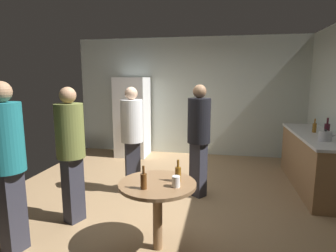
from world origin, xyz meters
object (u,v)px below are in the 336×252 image
wine_bottle_on_counter (327,130)px  beer_bottle_amber (178,174)px  person_in_black_shirt (199,132)px  plastic_cup_white (176,182)px  beer_bottle_brown (144,181)px  person_in_teal_shirt (7,155)px  refrigerator (132,117)px  person_in_olive_shirt (71,145)px  kettle (325,136)px  person_in_white_shirt (132,132)px  foreground_table (157,192)px  beer_bottle_on_counter (314,127)px

wine_bottle_on_counter → beer_bottle_amber: wine_bottle_on_counter is taller
person_in_black_shirt → plastic_cup_white: bearing=34.8°
beer_bottle_brown → person_in_teal_shirt: person_in_teal_shirt is taller
refrigerator → beer_bottle_amber: 3.74m
refrigerator → beer_bottle_amber: bearing=-64.7°
wine_bottle_on_counter → plastic_cup_white: 2.74m
wine_bottle_on_counter → person_in_olive_shirt: (-3.34, -1.45, -0.03)m
person_in_black_shirt → beer_bottle_amber: bearing=34.2°
beer_bottle_amber → person_in_teal_shirt: size_ratio=0.13×
wine_bottle_on_counter → kettle: bearing=-111.7°
person_in_teal_shirt → person_in_olive_shirt: bearing=80.9°
refrigerator → beer_bottle_brown: size_ratio=7.83×
kettle → person_in_black_shirt: person_in_black_shirt is taller
plastic_cup_white → person_in_white_shirt: 1.76m
kettle → plastic_cup_white: bearing=-138.0°
foreground_table → plastic_cup_white: 0.27m
refrigerator → beer_bottle_on_counter: bearing=-18.5°
foreground_table → person_in_white_shirt: 1.62m
beer_bottle_amber → beer_bottle_brown: same height
person_in_white_shirt → person_in_olive_shirt: size_ratio=0.98×
beer_bottle_brown → person_in_teal_shirt: size_ratio=0.13×
plastic_cup_white → person_in_olive_shirt: size_ratio=0.07×
kettle → plastic_cup_white: (-1.88, -1.69, -0.18)m
refrigerator → beer_bottle_brown: (1.30, -3.64, -0.08)m
beer_bottle_on_counter → person_in_olive_shirt: (-3.30, -1.90, 0.01)m
wine_bottle_on_counter → refrigerator: bearing=155.4°
beer_bottle_brown → plastic_cup_white: beer_bottle_brown is taller
person_in_black_shirt → refrigerator: bearing=-101.7°
kettle → beer_bottle_brown: size_ratio=1.06×
kettle → foreground_table: 2.66m
wine_bottle_on_counter → person_in_teal_shirt: bearing=-149.4°
person_in_white_shirt → person_in_black_shirt: (1.03, 0.05, 0.02)m
wine_bottle_on_counter → person_in_black_shirt: size_ratio=0.18×
person_in_teal_shirt → wine_bottle_on_counter: bearing=43.9°
foreground_table → beer_bottle_on_counter: bearing=46.9°
beer_bottle_brown → refrigerator: bearing=109.7°
wine_bottle_on_counter → person_in_white_shirt: (-2.90, -0.42, -0.05)m
beer_bottle_brown → person_in_olive_shirt: size_ratio=0.14×
beer_bottle_on_counter → beer_bottle_brown: size_ratio=1.00×
beer_bottle_on_counter → kettle: bearing=-94.0°
kettle → person_in_black_shirt: size_ratio=0.14×
beer_bottle_on_counter → person_in_black_shirt: person_in_black_shirt is taller
refrigerator → person_in_white_shirt: (0.67, -2.06, 0.07)m
person_in_white_shirt → person_in_teal_shirt: (-0.73, -1.72, 0.07)m
wine_bottle_on_counter → foreground_table: 2.86m
foreground_table → person_in_white_shirt: bearing=117.4°
person_in_white_shirt → person_in_teal_shirt: person_in_teal_shirt is taller
person_in_white_shirt → refrigerator: bearing=170.8°
person_in_olive_shirt → beer_bottle_amber: bearing=10.5°
refrigerator → foreground_table: refrigerator is taller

